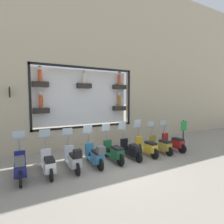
{
  "coord_description": "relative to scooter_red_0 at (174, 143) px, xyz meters",
  "views": [
    {
      "loc": [
        -6.1,
        3.38,
        2.81
      ],
      "look_at": [
        1.94,
        -0.89,
        2.08
      ],
      "focal_mm": 28.0,
      "sensor_mm": 36.0,
      "label": 1
    }
  ],
  "objects": [
    {
      "name": "scooter_white_7",
      "position": [
        -0.0,
        6.41,
        -0.01
      ],
      "size": [
        1.79,
        0.61,
        1.56
      ],
      "color": "black",
      "rests_on": "ground_plane"
    },
    {
      "name": "scooter_teal_5",
      "position": [
        -0.06,
        4.58,
        0.04
      ],
      "size": [
        1.79,
        0.6,
        1.61
      ],
      "color": "black",
      "rests_on": "ground_plane"
    },
    {
      "name": "scooter_red_0",
      "position": [
        0.0,
        0.0,
        0.0
      ],
      "size": [
        1.8,
        0.61,
        1.55
      ],
      "color": "black",
      "rests_on": "ground_plane"
    },
    {
      "name": "scooter_olive_1",
      "position": [
        -0.0,
        0.92,
        -0.01
      ],
      "size": [
        1.79,
        0.61,
        1.53
      ],
      "color": "black",
      "rests_on": "ground_plane"
    },
    {
      "name": "scooter_black_3",
      "position": [
        0.0,
        2.75,
        -0.0
      ],
      "size": [
        1.79,
        0.6,
        1.65
      ],
      "color": "black",
      "rests_on": "ground_plane"
    },
    {
      "name": "scooter_yellow_2",
      "position": [
        0.01,
        1.83,
        0.01
      ],
      "size": [
        1.8,
        0.61,
        1.68
      ],
      "color": "black",
      "rests_on": "ground_plane"
    },
    {
      "name": "scooter_green_4",
      "position": [
        0.01,
        3.66,
        0.02
      ],
      "size": [
        1.81,
        0.6,
        1.58
      ],
      "color": "black",
      "rests_on": "ground_plane"
    },
    {
      "name": "scooter_navy_8",
      "position": [
        -0.05,
        7.33,
        0.06
      ],
      "size": [
        1.81,
        0.61,
        1.58
      ],
      "color": "black",
      "rests_on": "ground_plane"
    },
    {
      "name": "scooter_silver_6",
      "position": [
        -0.07,
        5.49,
        0.04
      ],
      "size": [
        1.79,
        0.6,
        1.53
      ],
      "color": "black",
      "rests_on": "ground_plane"
    },
    {
      "name": "building_facade",
      "position": [
        3.11,
        3.89,
        4.83
      ],
      "size": [
        1.17,
        36.0,
        10.28
      ],
      "color": "tan",
      "rests_on": "ground_plane"
    },
    {
      "name": "shop_sign_post",
      "position": [
        0.09,
        -0.84,
        0.43
      ],
      "size": [
        0.36,
        0.45,
        1.58
      ],
      "color": "#232326",
      "rests_on": "ground_plane"
    },
    {
      "name": "ground_plane",
      "position": [
        -0.49,
        3.89,
        -0.42
      ],
      "size": [
        120.0,
        120.0,
        0.0
      ],
      "primitive_type": "plane",
      "color": "gray"
    }
  ]
}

